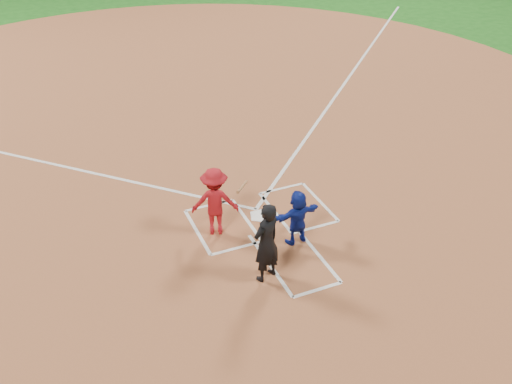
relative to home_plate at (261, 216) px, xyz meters
name	(u,v)px	position (x,y,z in m)	size (l,w,h in m)	color
ground	(261,216)	(0.00, 0.00, -0.02)	(120.00, 120.00, 0.00)	#185A16
home_plate_dirt	(185,117)	(0.00, 6.00, -0.01)	(28.00, 28.00, 0.01)	brown
home_plate	(261,216)	(0.00, 0.00, 0.00)	(0.60, 0.60, 0.02)	white
catcher	(297,217)	(0.33, -1.20, 0.64)	(1.20, 0.38, 1.29)	navy
umpire	(266,243)	(-0.78, -2.04, 0.88)	(0.65, 0.43, 1.78)	black
chalk_markings	(192,126)	(0.00, 5.29, -0.01)	(28.35, 17.32, 0.01)	white
batter_at_plate	(215,202)	(-1.18, -0.15, 0.81)	(1.47, 0.97, 1.63)	#A8121A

